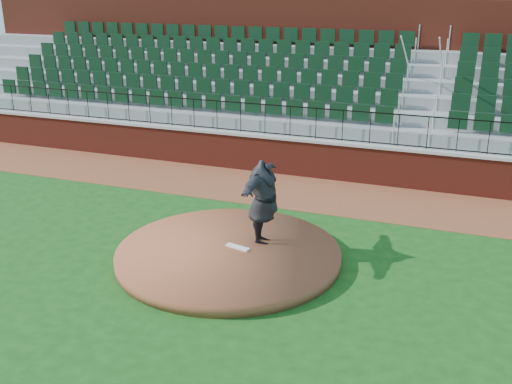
% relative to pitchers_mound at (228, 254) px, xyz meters
% --- Properties ---
extents(ground, '(90.00, 90.00, 0.00)m').
position_rel_pitchers_mound_xyz_m(ground, '(0.23, -0.28, -0.12)').
color(ground, '#144614').
rests_on(ground, ground).
extents(warning_track, '(34.00, 3.20, 0.01)m').
position_rel_pitchers_mound_xyz_m(warning_track, '(0.23, 5.12, -0.12)').
color(warning_track, brown).
rests_on(warning_track, ground).
extents(field_wall, '(34.00, 0.35, 1.20)m').
position_rel_pitchers_mound_xyz_m(field_wall, '(0.23, 6.72, 0.47)').
color(field_wall, maroon).
rests_on(field_wall, ground).
extents(wall_cap, '(34.00, 0.45, 0.10)m').
position_rel_pitchers_mound_xyz_m(wall_cap, '(0.23, 6.72, 1.12)').
color(wall_cap, '#B7B7B7').
rests_on(wall_cap, field_wall).
extents(wall_railing, '(34.00, 0.05, 1.00)m').
position_rel_pitchers_mound_xyz_m(wall_railing, '(0.23, 6.72, 1.67)').
color(wall_railing, black).
rests_on(wall_railing, wall_cap).
extents(seating_stands, '(34.00, 5.10, 4.60)m').
position_rel_pitchers_mound_xyz_m(seating_stands, '(0.23, 9.44, 2.18)').
color(seating_stands, gray).
rests_on(seating_stands, ground).
extents(concourse_wall, '(34.00, 0.50, 5.50)m').
position_rel_pitchers_mound_xyz_m(concourse_wall, '(0.23, 12.24, 2.62)').
color(concourse_wall, maroon).
rests_on(concourse_wall, ground).
extents(pitchers_mound, '(5.26, 5.26, 0.25)m').
position_rel_pitchers_mound_xyz_m(pitchers_mound, '(0.00, 0.00, 0.00)').
color(pitchers_mound, brown).
rests_on(pitchers_mound, ground).
extents(pitching_rubber, '(0.62, 0.28, 0.04)m').
position_rel_pitchers_mound_xyz_m(pitching_rubber, '(0.17, 0.15, 0.15)').
color(pitching_rubber, white).
rests_on(pitching_rubber, pitchers_mound).
extents(pitcher, '(0.93, 2.58, 2.05)m').
position_rel_pitchers_mound_xyz_m(pitcher, '(0.61, 0.69, 1.15)').
color(pitcher, black).
rests_on(pitcher, pitchers_mound).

